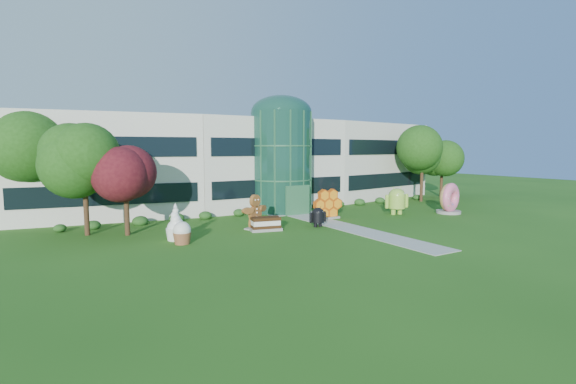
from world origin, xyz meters
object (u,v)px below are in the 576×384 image
android_green (397,199)px  android_black (318,216)px  gingerbread (255,212)px  donut (449,198)px

android_green → android_black: android_green is taller
android_green → gingerbread: size_ratio=0.98×
android_green → gingerbread: android_green is taller
android_black → gingerbread: gingerbread is taller
gingerbread → donut: bearing=-30.6°
android_black → gingerbread: bearing=162.6°
android_green → donut: 5.24m
android_green → donut: donut is taller
android_black → donut: 14.90m
android_black → gingerbread: 5.05m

